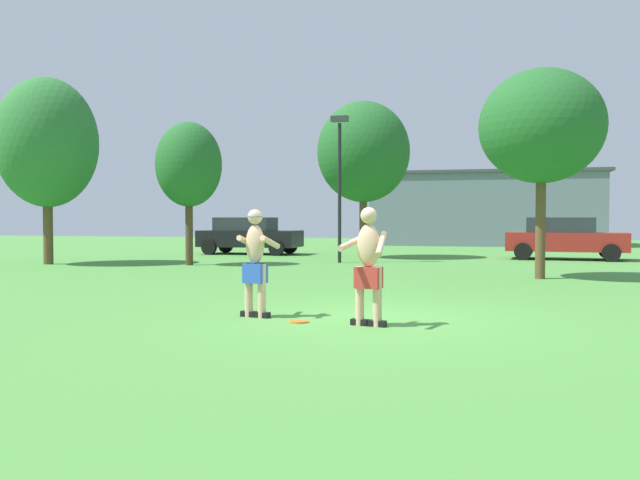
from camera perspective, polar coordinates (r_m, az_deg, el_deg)
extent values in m
plane|color=#4C8E3D|center=(10.46, 4.10, -6.76)|extent=(80.00, 80.00, 0.00)
cube|color=black|center=(10.80, -6.06, -6.25)|extent=(0.28, 0.16, 0.09)
cylinder|color=#E0AD89|center=(10.75, -6.06, -4.24)|extent=(0.13, 0.13, 0.85)
cube|color=black|center=(10.67, -4.95, -6.34)|extent=(0.28, 0.16, 0.09)
cylinder|color=#E0AD89|center=(10.62, -4.96, -4.31)|extent=(0.13, 0.13, 0.85)
cube|color=blue|center=(10.66, -5.52, -2.82)|extent=(0.38, 0.30, 0.31)
ellipsoid|color=#E0AD89|center=(10.63, -5.53, -0.35)|extent=(0.36, 0.28, 0.62)
cylinder|color=#E0AD89|center=(10.83, -6.23, -0.15)|extent=(0.14, 0.59, 0.23)
cylinder|color=#E0AD89|center=(10.60, -4.24, -0.18)|extent=(0.16, 0.59, 0.24)
sphere|color=#E0AD89|center=(10.62, -5.53, 1.98)|extent=(0.24, 0.24, 0.24)
cone|color=#194CA5|center=(10.62, -5.53, 2.32)|extent=(0.29, 0.29, 0.13)
cube|color=black|center=(9.82, 4.87, -7.07)|extent=(0.28, 0.16, 0.09)
cylinder|color=#E0AD89|center=(9.77, 4.88, -4.83)|extent=(0.13, 0.13, 0.86)
cube|color=black|center=(9.92, 3.38, -6.97)|extent=(0.28, 0.16, 0.09)
cylinder|color=#E0AD89|center=(9.87, 3.38, -4.76)|extent=(0.13, 0.13, 0.86)
cube|color=red|center=(9.79, 4.13, -3.20)|extent=(0.41, 0.31, 0.31)
ellipsoid|color=#E0AD89|center=(9.76, 4.14, -0.47)|extent=(0.39, 0.29, 0.62)
cylinder|color=#E0AD89|center=(9.58, 5.22, -0.33)|extent=(0.09, 0.56, 0.36)
cylinder|color=#E0AD89|center=(9.75, 2.64, -0.28)|extent=(0.30, 0.59, 0.22)
sphere|color=#E0AD89|center=(9.75, 4.15, 2.09)|extent=(0.24, 0.24, 0.24)
cylinder|color=orange|center=(10.18, -1.79, -6.93)|extent=(0.29, 0.29, 0.03)
cube|color=maroon|center=(26.84, 20.13, -0.13)|extent=(4.44, 2.17, 0.70)
cube|color=#282D33|center=(26.83, 19.72, 1.22)|extent=(2.54, 1.79, 0.56)
cylinder|color=black|center=(27.82, 23.19, -0.82)|extent=(0.66, 0.28, 0.64)
cylinder|color=black|center=(26.03, 23.46, -1.01)|extent=(0.66, 0.28, 0.64)
cylinder|color=black|center=(27.77, 16.98, -0.76)|extent=(0.66, 0.28, 0.64)
cylinder|color=black|center=(25.98, 16.83, -0.94)|extent=(0.66, 0.28, 0.64)
cube|color=black|center=(29.03, -5.95, 0.12)|extent=(4.32, 1.86, 0.70)
cube|color=#282D33|center=(29.09, -6.32, 1.36)|extent=(2.43, 1.61, 0.56)
cylinder|color=black|center=(29.40, -2.58, -0.53)|extent=(0.64, 0.23, 0.64)
cylinder|color=black|center=(27.69, -3.70, -0.69)|extent=(0.64, 0.23, 0.64)
cylinder|color=black|center=(30.44, -7.99, -0.46)|extent=(0.64, 0.23, 0.64)
cylinder|color=black|center=(28.79, -9.39, -0.61)|extent=(0.64, 0.23, 0.64)
cylinder|color=black|center=(23.40, 1.67, 3.99)|extent=(0.12, 0.12, 4.84)
cube|color=#333338|center=(23.63, 1.68, 10.23)|extent=(0.60, 0.24, 0.20)
cube|color=slate|center=(40.30, 13.76, 2.48)|extent=(12.55, 6.17, 4.01)
cube|color=#3F3F44|center=(40.37, 13.79, 5.44)|extent=(13.05, 6.41, 0.16)
cylinder|color=#4C3823|center=(22.64, -11.03, 0.87)|extent=(0.25, 0.25, 2.35)
ellipsoid|color=#236028|center=(22.71, -11.07, 6.31)|extent=(2.18, 2.18, 2.79)
cylinder|color=brown|center=(24.45, -22.06, 1.10)|extent=(0.32, 0.32, 2.58)
ellipsoid|color=#2D7033|center=(24.58, -22.15, 7.67)|extent=(3.35, 3.35, 4.36)
cylinder|color=brown|center=(26.24, 3.69, 1.49)|extent=(0.30, 0.30, 2.76)
ellipsoid|color=#236028|center=(26.36, 3.70, 7.47)|extent=(3.60, 3.60, 3.91)
cylinder|color=brown|center=(18.17, 18.19, 1.41)|extent=(0.25, 0.25, 2.89)
ellipsoid|color=#236028|center=(18.32, 18.27, 9.16)|extent=(3.16, 3.16, 2.92)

